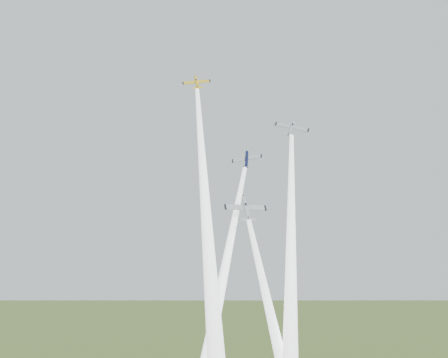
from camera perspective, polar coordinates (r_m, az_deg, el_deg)
plane_yellow at (r=133.65m, az=-2.79°, el=9.77°), size 8.41×6.81×6.44m
smoke_trail_yellow at (r=100.82m, az=-1.93°, el=-2.29°), size 18.71×50.07×58.46m
plane_navy at (r=126.54m, az=2.32°, el=2.01°), size 7.59×5.62×6.81m
smoke_trail_navy at (r=100.19m, az=-0.48°, el=-11.86°), size 4.20×48.34×54.42m
plane_silver_right at (r=131.15m, az=6.89°, el=5.19°), size 9.09×6.74×8.48m
smoke_trail_silver_right at (r=104.08m, az=6.82°, el=-6.38°), size 5.47×45.22×50.85m
plane_silver_low at (r=110.38m, az=2.26°, el=-3.06°), size 10.36×9.42×7.32m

